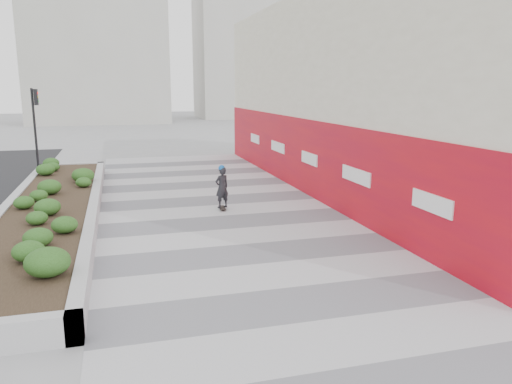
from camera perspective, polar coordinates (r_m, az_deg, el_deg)
ground at (r=11.45m, az=2.25°, el=-9.85°), size 160.00×160.00×0.00m
walkway at (r=14.17m, az=-1.47°, el=-5.50°), size 8.00×36.00×0.01m
building at (r=21.68m, az=12.91°, el=10.91°), size 6.04×24.08×8.00m
planter at (r=17.68m, az=-22.39°, el=-1.50°), size 3.00×18.00×0.90m
traffic_signal_near at (r=27.94m, az=-23.90°, el=7.85°), size 0.33×0.28×4.20m
distant_bldg_north_l at (r=65.40m, az=-17.75°, el=16.41°), size 16.00×12.00×20.00m
distant_bldg_north_r at (r=72.88m, az=-0.99°, el=18.01°), size 14.00×10.00×24.00m
manhole_cover at (r=14.30m, az=0.48°, el=-5.35°), size 0.44×0.44×0.01m
skateboarder at (r=17.50m, az=-3.91°, el=0.55°), size 0.62×0.74×1.60m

